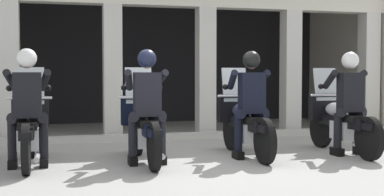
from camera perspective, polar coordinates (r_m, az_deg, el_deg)
ground_plane at (r=10.38m, az=-3.57°, el=-4.26°), size 80.00×80.00×0.00m
station_building at (r=12.22m, az=-5.29°, el=6.16°), size 10.50×3.92×3.18m
kerb_strip at (r=9.90m, az=-2.95°, el=-4.24°), size 10.00×0.24×0.12m
motorcycle_far_left at (r=7.51m, az=-17.46°, el=-3.17°), size 0.62×2.04×1.35m
police_officer_far_left at (r=7.20m, az=-17.62°, el=0.07°), size 0.63×0.61×1.58m
motorcycle_center_left at (r=7.45m, az=-5.34°, el=-3.11°), size 0.62×2.04×1.35m
police_officer_center_left at (r=7.14m, az=-4.99°, el=0.16°), size 0.63×0.61×1.58m
motorcycle_center_right at (r=7.97m, az=5.75°, el=-2.74°), size 0.62×2.04×1.35m
police_officer_center_right at (r=7.68m, az=6.49°, el=0.33°), size 0.63×0.61×1.58m
motorcycle_far_right at (r=8.57m, az=15.87°, el=-2.45°), size 0.62×2.04×1.35m
police_officer_far_right at (r=8.30m, az=16.89°, el=0.40°), size 0.63×0.61×1.58m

